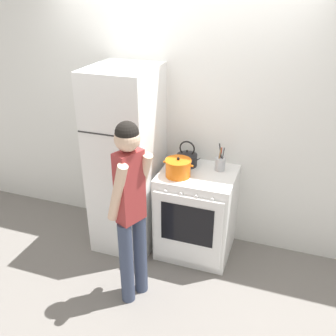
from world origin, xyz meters
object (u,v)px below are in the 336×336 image
dutch_oven_pot (178,168)px  tea_kettle (187,158)px  person (131,206)px  stove_range (196,213)px  refrigerator (127,161)px  utensil_jar (220,163)px

dutch_oven_pot → tea_kettle: (0.01, 0.24, -0.01)m
tea_kettle → person: size_ratio=0.16×
stove_range → dutch_oven_pot: 0.55m
refrigerator → utensil_jar: bearing=10.8°
tea_kettle → person: person is taller
tea_kettle → person: 0.93m
tea_kettle → utensil_jar: 0.32m
stove_range → utensil_jar: (0.18, 0.16, 0.50)m
dutch_oven_pot → person: person is taller
refrigerator → dutch_oven_pot: 0.56m
tea_kettle → stove_range: bearing=-45.2°
dutch_oven_pot → utensil_jar: 0.42m
stove_range → dutch_oven_pot: size_ratio=3.14×
dutch_oven_pot → person: 0.69m
refrigerator → tea_kettle: size_ratio=7.22×
dutch_oven_pot → tea_kettle: tea_kettle is taller
utensil_jar → person: (-0.51, -0.91, -0.03)m
stove_range → person: person is taller
utensil_jar → person: size_ratio=0.16×
refrigerator → person: size_ratio=1.13×
person → stove_range: bearing=-0.7°
stove_range → dutch_oven_pot: dutch_oven_pot is taller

